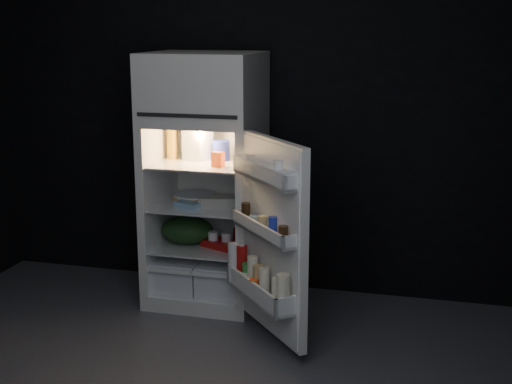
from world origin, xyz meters
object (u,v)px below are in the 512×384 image
(refrigerator, at_px, (206,170))
(fridge_door, at_px, (269,241))
(egg_carton, at_px, (219,202))
(yogurt_tray, at_px, (221,244))
(milk_jug, at_px, (198,143))

(refrigerator, xyz_separation_m, fridge_door, (0.62, -0.66, -0.27))
(egg_carton, bearing_deg, refrigerator, 124.60)
(yogurt_tray, bearing_deg, refrigerator, 168.33)
(refrigerator, relative_size, egg_carton, 6.20)
(yogurt_tray, bearing_deg, milk_jug, 173.45)
(fridge_door, relative_size, milk_jug, 5.08)
(refrigerator, xyz_separation_m, yogurt_tray, (0.14, -0.10, -0.50))
(refrigerator, distance_m, milk_jug, 0.20)
(milk_jug, bearing_deg, fridge_door, -26.89)
(fridge_door, xyz_separation_m, yogurt_tray, (-0.48, 0.56, -0.23))
(fridge_door, height_order, milk_jug, fridge_door)
(egg_carton, relative_size, yogurt_tray, 1.05)
(egg_carton, xyz_separation_m, yogurt_tray, (0.00, 0.02, -0.31))
(egg_carton, bearing_deg, fridge_door, -61.79)
(refrigerator, bearing_deg, milk_jug, 161.57)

